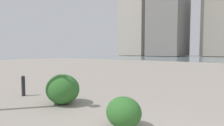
# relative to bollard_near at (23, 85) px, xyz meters

# --- Properties ---
(building_annex) EXTENTS (11.22, 15.64, 38.86)m
(building_annex) POSITION_rel_bollard_near_xyz_m (17.16, -61.98, 18.02)
(building_annex) COLOR gray
(building_annex) RESTS_ON ground
(building_highrise) EXTENTS (11.05, 10.30, 30.77)m
(building_highrise) POSITION_rel_bollard_near_xyz_m (31.46, -62.82, 15.01)
(building_highrise) COLOR #B2A899
(building_highrise) RESTS_ON ground
(bollard_near) EXTENTS (0.13, 0.13, 0.71)m
(bollard_near) POSITION_rel_bollard_near_xyz_m (0.00, 0.00, 0.00)
(bollard_near) COLOR #232328
(bollard_near) RESTS_ON ground
(shrub_low) EXTENTS (1.03, 0.92, 0.87)m
(shrub_low) POSITION_rel_bollard_near_xyz_m (-1.87, -0.23, 0.07)
(shrub_low) COLOR #2D6628
(shrub_low) RESTS_ON ground
(shrub_round) EXTENTS (0.74, 0.67, 0.63)m
(shrub_round) POSITION_rel_bollard_near_xyz_m (-4.21, 0.07, -0.06)
(shrub_round) COLOR #2D6628
(shrub_round) RESTS_ON ground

